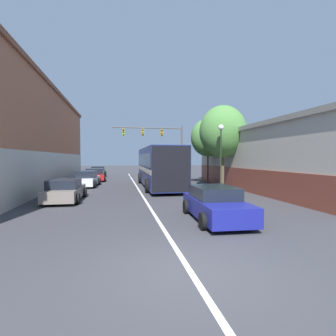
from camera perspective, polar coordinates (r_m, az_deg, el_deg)
The scene contains 14 objects.
ground_plane at distance 6.04m, azimuth 4.72°, elevation -21.32°, with size 160.00×160.00×0.00m, color #38383D.
lane_center_line at distance 20.05m, azimuth -6.40°, elevation -4.72°, with size 0.14×41.02×0.01m.
building_left_brick at distance 23.68m, azimuth -32.19°, elevation 6.09°, with size 7.57×29.49×8.09m.
building_right_storefront at distance 22.45m, azimuth 25.59°, elevation 2.17°, with size 9.02×19.19×4.73m.
bus at distance 21.67m, azimuth -2.06°, elevation 0.61°, with size 2.93×11.25×3.23m.
hatchback_foreground at distance 10.50m, azimuth 10.27°, elevation -7.68°, with size 2.09×4.31×1.29m.
parked_car_left_near at distance 15.82m, azimuth -21.50°, elevation -4.58°, with size 1.98×4.19×1.23m.
parked_car_left_mid at distance 28.64m, azimuth -15.68°, elevation -1.46°, with size 2.38×4.15×1.32m.
parked_car_left_far at distance 23.16m, azimuth -17.29°, elevation -2.31°, with size 2.11×4.16×1.35m.
parked_car_left_distant at distance 34.57m, azimuth -14.96°, elevation -0.81°, with size 1.91×3.86×1.35m.
traffic_signal_gantry at distance 30.78m, azimuth -2.00°, elevation 6.32°, with size 8.15×0.36×6.20m.
street_lamp at distance 19.22m, azimuth 11.43°, elevation 4.56°, with size 0.40×0.40×4.81m.
street_tree_near at distance 21.70m, azimuth 11.86°, elevation 7.74°, with size 3.80×3.42×6.63m.
street_tree_far at distance 25.40m, azimuth 8.70°, elevation 6.56°, with size 3.28×2.95×6.17m.
Camera 1 is at (-1.48, -5.34, 2.41)m, focal length 28.00 mm.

